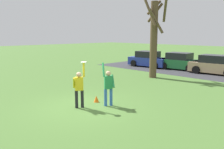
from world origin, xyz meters
TOP-DOWN VIEW (x-y plane):
  - ground_plane at (0.00, 0.00)m, footprint 120.00×120.00m
  - person_catcher at (-0.08, -0.21)m, footprint 0.52×0.59m
  - person_defender at (0.62, 0.95)m, footprint 0.62×0.66m
  - frisbee_disc at (0.04, -0.01)m, footprint 0.27×0.27m
  - parked_car_blue at (-6.30, 13.22)m, footprint 4.23×2.29m
  - parked_car_green at (-3.00, 13.76)m, footprint 4.23×2.29m
  - parked_car_tan at (0.36, 13.57)m, footprint 4.23×2.29m
  - bare_tree_tall at (-2.29, 8.48)m, footprint 2.03×2.04m
  - field_cone_orange at (-0.24, 0.94)m, footprint 0.26×0.26m

SIDE VIEW (x-z plane):
  - ground_plane at x=0.00m, z-range 0.00..0.00m
  - field_cone_orange at x=-0.24m, z-range 0.00..0.32m
  - parked_car_blue at x=-6.30m, z-range -0.07..1.52m
  - parked_car_green at x=-3.00m, z-range -0.07..1.52m
  - parked_car_tan at x=0.36m, z-range -0.07..1.52m
  - person_defender at x=0.62m, z-range -0.04..2.00m
  - person_catcher at x=-0.08m, z-range -0.06..2.02m
  - frisbee_disc at x=0.04m, z-range 2.08..2.10m
  - bare_tree_tall at x=-2.29m, z-range 0.16..6.24m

